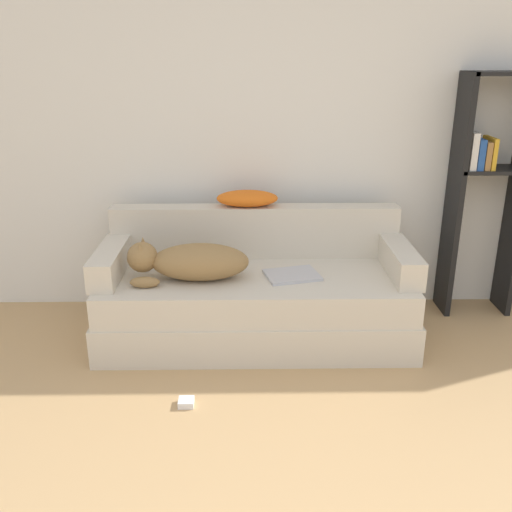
{
  "coord_description": "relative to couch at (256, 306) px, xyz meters",
  "views": [
    {
      "loc": [
        -0.24,
        -1.08,
        1.73
      ],
      "look_at": [
        -0.2,
        2.06,
        0.58
      ],
      "focal_mm": 40.0,
      "sensor_mm": 36.0,
      "label": 1
    }
  ],
  "objects": [
    {
      "name": "power_adapter",
      "position": [
        -0.37,
        -0.74,
        -0.19
      ],
      "size": [
        0.08,
        0.08,
        0.03
      ],
      "color": "white",
      "rests_on": "ground_plane"
    },
    {
      "name": "dog",
      "position": [
        -0.39,
        -0.08,
        0.33
      ],
      "size": [
        0.72,
        0.3,
        0.25
      ],
      "color": "olive",
      "rests_on": "couch"
    },
    {
      "name": "wall_back",
      "position": [
        0.2,
        0.57,
        1.14
      ],
      "size": [
        7.47,
        0.06,
        2.7
      ],
      "color": "silver",
      "rests_on": "ground_plane"
    },
    {
      "name": "throw_pillow",
      "position": [
        -0.05,
        0.33,
        0.61
      ],
      "size": [
        0.39,
        0.2,
        0.1
      ],
      "color": "orange",
      "rests_on": "couch_backrest"
    },
    {
      "name": "couch_arm_left",
      "position": [
        -0.88,
        -0.01,
        0.3
      ],
      "size": [
        0.15,
        0.61,
        0.17
      ],
      "color": "beige",
      "rests_on": "couch"
    },
    {
      "name": "bookshelf",
      "position": [
        1.51,
        0.39,
        0.69
      ],
      "size": [
        0.45,
        0.26,
        1.59
      ],
      "color": "black",
      "rests_on": "ground_plane"
    },
    {
      "name": "laptop",
      "position": [
        0.22,
        -0.05,
        0.23
      ],
      "size": [
        0.36,
        0.31,
        0.02
      ],
      "rotation": [
        0.0,
        0.0,
        0.25
      ],
      "color": "#B7B7BC",
      "rests_on": "couch"
    },
    {
      "name": "couch_backrest",
      "position": [
        0.0,
        0.33,
        0.39
      ],
      "size": [
        1.87,
        0.15,
        0.34
      ],
      "color": "beige",
      "rests_on": "couch"
    },
    {
      "name": "couch",
      "position": [
        0.0,
        0.0,
        0.0
      ],
      "size": [
        1.91,
        0.8,
        0.43
      ],
      "color": "beige",
      "rests_on": "ground_plane"
    },
    {
      "name": "couch_arm_right",
      "position": [
        0.88,
        -0.01,
        0.3
      ],
      "size": [
        0.15,
        0.61,
        0.17
      ],
      "color": "beige",
      "rests_on": "couch"
    }
  ]
}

